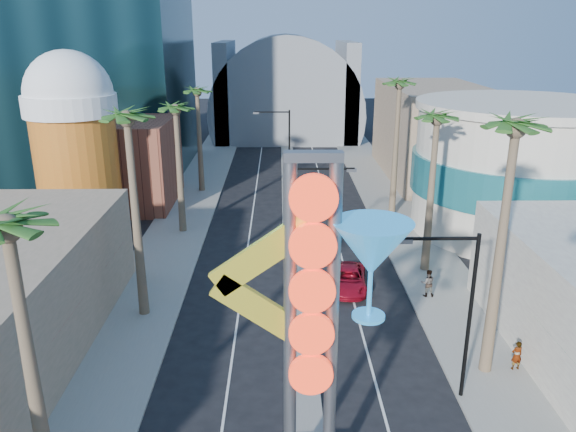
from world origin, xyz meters
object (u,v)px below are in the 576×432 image
object	(u,v)px
neon_sign	(336,308)
pedestrian_a	(517,355)
red_pickup	(349,279)
pedestrian_b	(428,283)

from	to	relation	value
neon_sign	pedestrian_a	xyz separation A→B (m)	(9.67, 7.03, -6.39)
red_pickup	pedestrian_b	world-z (taller)	pedestrian_b
red_pickup	pedestrian_a	world-z (taller)	pedestrian_a
pedestrian_a	pedestrian_b	bearing A→B (deg)	-81.30
neon_sign	red_pickup	xyz separation A→B (m)	(2.58, 16.39, -6.64)
pedestrian_a	pedestrian_b	distance (m)	8.27
pedestrian_a	pedestrian_b	xyz separation A→B (m)	(-2.36, 7.92, 0.11)
red_pickup	pedestrian_a	size ratio (longest dim) A/B	3.12
red_pickup	pedestrian_b	bearing A→B (deg)	-10.92
pedestrian_b	neon_sign	bearing A→B (deg)	66.80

